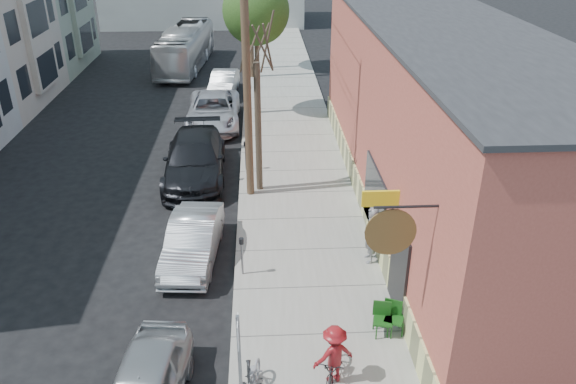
{
  "coord_description": "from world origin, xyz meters",
  "views": [
    {
      "loc": [
        2.88,
        -13.12,
        10.01
      ],
      "look_at": [
        3.75,
        3.41,
        1.5
      ],
      "focal_mm": 35.0,
      "sensor_mm": 36.0,
      "label": 1
    }
  ],
  "objects_px": {
    "parking_meter_far": "(246,151)",
    "car_1": "(193,240)",
    "parking_meter_near": "(242,250)",
    "utility_pole_near": "(244,56)",
    "parked_bike_b": "(252,384)",
    "car_3": "(213,111)",
    "patio_chair_a": "(394,319)",
    "car_4": "(224,83)",
    "tree_bare": "(258,129)",
    "sign_post": "(240,360)",
    "patron_grey": "(371,235)",
    "tree_leafy_mid": "(256,12)",
    "bus": "(185,48)",
    "patio_chair_b": "(383,320)",
    "cyclist": "(334,355)",
    "car_2": "(195,159)"
  },
  "relations": [
    {
      "from": "parking_meter_far",
      "to": "car_1",
      "type": "bearing_deg",
      "value": -103.85
    },
    {
      "from": "parking_meter_near",
      "to": "utility_pole_near",
      "type": "distance_m",
      "value": 6.88
    },
    {
      "from": "parked_bike_b",
      "to": "car_3",
      "type": "height_order",
      "value": "car_3"
    },
    {
      "from": "patio_chair_a",
      "to": "car_4",
      "type": "bearing_deg",
      "value": 128.66
    },
    {
      "from": "tree_bare",
      "to": "car_3",
      "type": "xyz_separation_m",
      "value": [
        -2.26,
        7.57,
        -1.85
      ]
    },
    {
      "from": "car_1",
      "to": "patio_chair_a",
      "type": "bearing_deg",
      "value": -30.93
    },
    {
      "from": "parking_meter_far",
      "to": "car_1",
      "type": "relative_size",
      "value": 0.3
    },
    {
      "from": "sign_post",
      "to": "car_3",
      "type": "height_order",
      "value": "sign_post"
    },
    {
      "from": "sign_post",
      "to": "patron_grey",
      "type": "distance_m",
      "value": 7.01
    },
    {
      "from": "tree_leafy_mid",
      "to": "car_3",
      "type": "height_order",
      "value": "tree_leafy_mid"
    },
    {
      "from": "sign_post",
      "to": "bus",
      "type": "bearing_deg",
      "value": 98.38
    },
    {
      "from": "tree_leafy_mid",
      "to": "car_3",
      "type": "bearing_deg",
      "value": -147.81
    },
    {
      "from": "car_1",
      "to": "patio_chair_b",
      "type": "bearing_deg",
      "value": -32.84
    },
    {
      "from": "tree_bare",
      "to": "cyclist",
      "type": "bearing_deg",
      "value": -80.74
    },
    {
      "from": "parked_bike_b",
      "to": "patio_chair_b",
      "type": "bearing_deg",
      "value": 42.67
    },
    {
      "from": "utility_pole_near",
      "to": "tree_bare",
      "type": "bearing_deg",
      "value": 42.72
    },
    {
      "from": "tree_bare",
      "to": "car_2",
      "type": "bearing_deg",
      "value": 152.13
    },
    {
      "from": "tree_bare",
      "to": "patio_chair_b",
      "type": "bearing_deg",
      "value": -70.04
    },
    {
      "from": "parking_meter_near",
      "to": "car_3",
      "type": "relative_size",
      "value": 0.22
    },
    {
      "from": "utility_pole_near",
      "to": "patio_chair_a",
      "type": "distance_m",
      "value": 10.12
    },
    {
      "from": "car_3",
      "to": "bus",
      "type": "xyz_separation_m",
      "value": [
        -2.61,
        11.46,
        0.58
      ]
    },
    {
      "from": "parking_meter_near",
      "to": "tree_leafy_mid",
      "type": "xyz_separation_m",
      "value": [
        0.55,
        14.63,
        4.34
      ]
    },
    {
      "from": "parking_meter_near",
      "to": "car_3",
      "type": "bearing_deg",
      "value": 97.38
    },
    {
      "from": "sign_post",
      "to": "cyclist",
      "type": "bearing_deg",
      "value": 25.83
    },
    {
      "from": "utility_pole_near",
      "to": "car_3",
      "type": "xyz_separation_m",
      "value": [
        -1.85,
        7.95,
        -4.63
      ]
    },
    {
      "from": "utility_pole_near",
      "to": "bus",
      "type": "distance_m",
      "value": 20.32
    },
    {
      "from": "tree_bare",
      "to": "car_3",
      "type": "height_order",
      "value": "tree_bare"
    },
    {
      "from": "tree_leafy_mid",
      "to": "cyclist",
      "type": "xyz_separation_m",
      "value": [
        1.62,
        -18.96,
        -4.41
      ]
    },
    {
      "from": "utility_pole_near",
      "to": "car_2",
      "type": "relative_size",
      "value": 1.72
    },
    {
      "from": "car_2",
      "to": "tree_bare",
      "type": "bearing_deg",
      "value": -29.82
    },
    {
      "from": "patio_chair_b",
      "to": "car_2",
      "type": "height_order",
      "value": "car_2"
    },
    {
      "from": "parking_meter_far",
      "to": "patron_grey",
      "type": "distance_m",
      "value": 7.94
    },
    {
      "from": "sign_post",
      "to": "patio_chair_b",
      "type": "bearing_deg",
      "value": 35.19
    },
    {
      "from": "patio_chair_b",
      "to": "car_2",
      "type": "distance_m",
      "value": 11.37
    },
    {
      "from": "patio_chair_a",
      "to": "patron_grey",
      "type": "distance_m",
      "value": 3.33
    },
    {
      "from": "parked_bike_b",
      "to": "bus",
      "type": "distance_m",
      "value": 29.84
    },
    {
      "from": "parking_meter_far",
      "to": "tree_leafy_mid",
      "type": "xyz_separation_m",
      "value": [
        0.55,
        7.21,
        4.34
      ]
    },
    {
      "from": "patio_chair_b",
      "to": "car_2",
      "type": "relative_size",
      "value": 0.15
    },
    {
      "from": "patio_chair_b",
      "to": "car_4",
      "type": "relative_size",
      "value": 0.22
    },
    {
      "from": "cyclist",
      "to": "car_4",
      "type": "relative_size",
      "value": 0.38
    },
    {
      "from": "sign_post",
      "to": "patio_chair_a",
      "type": "xyz_separation_m",
      "value": [
        3.83,
        2.54,
        -1.24
      ]
    },
    {
      "from": "patio_chair_a",
      "to": "patron_grey",
      "type": "bearing_deg",
      "value": 114.95
    },
    {
      "from": "tree_bare",
      "to": "patron_grey",
      "type": "bearing_deg",
      "value": -56.87
    },
    {
      "from": "parking_meter_far",
      "to": "patron_grey",
      "type": "height_order",
      "value": "patron_grey"
    },
    {
      "from": "patio_chair_b",
      "to": "car_3",
      "type": "bearing_deg",
      "value": 119.29
    },
    {
      "from": "car_2",
      "to": "car_3",
      "type": "xyz_separation_m",
      "value": [
        0.33,
        6.2,
        -0.07
      ]
    },
    {
      "from": "cyclist",
      "to": "bus",
      "type": "height_order",
      "value": "bus"
    },
    {
      "from": "parking_meter_far",
      "to": "car_3",
      "type": "relative_size",
      "value": 0.22
    },
    {
      "from": "parking_meter_near",
      "to": "tree_bare",
      "type": "xyz_separation_m",
      "value": [
        0.55,
        5.64,
        1.64
      ]
    },
    {
      "from": "patron_grey",
      "to": "car_3",
      "type": "height_order",
      "value": "patron_grey"
    }
  ]
}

